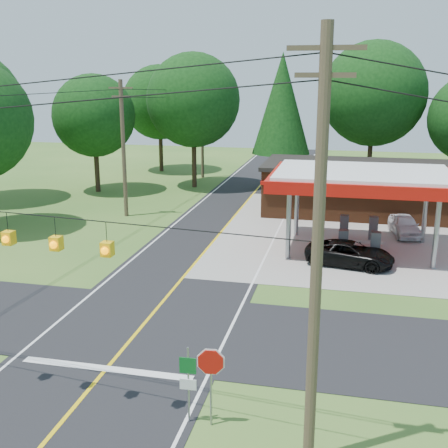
% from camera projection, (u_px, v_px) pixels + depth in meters
% --- Properties ---
extents(ground, '(120.00, 120.00, 0.00)m').
position_uv_depth(ground, '(142.00, 327.00, 23.68)').
color(ground, '#345F21').
rests_on(ground, ground).
extents(main_highway, '(8.00, 120.00, 0.02)m').
position_uv_depth(main_highway, '(142.00, 327.00, 23.67)').
color(main_highway, black).
rests_on(main_highway, ground).
extents(cross_road, '(70.00, 7.00, 0.02)m').
position_uv_depth(cross_road, '(142.00, 327.00, 23.67)').
color(cross_road, black).
rests_on(cross_road, ground).
extents(lane_center_yellow, '(0.15, 110.00, 0.00)m').
position_uv_depth(lane_center_yellow, '(142.00, 326.00, 23.67)').
color(lane_center_yellow, yellow).
rests_on(lane_center_yellow, main_highway).
extents(gas_canopy, '(10.60, 7.40, 4.88)m').
position_uv_depth(gas_canopy, '(362.00, 181.00, 32.94)').
color(gas_canopy, gray).
rests_on(gas_canopy, ground).
extents(convenience_store, '(16.40, 7.55, 3.80)m').
position_uv_depth(convenience_store, '(372.00, 188.00, 42.75)').
color(convenience_store, '#582F19').
rests_on(convenience_store, ground).
extents(utility_pole_near_right, '(1.80, 0.30, 11.50)m').
position_uv_depth(utility_pole_near_right, '(317.00, 255.00, 13.96)').
color(utility_pole_near_right, '#473828').
rests_on(utility_pole_near_right, ground).
extents(utility_pole_far_left, '(1.80, 0.30, 10.00)m').
position_uv_depth(utility_pole_far_left, '(123.00, 147.00, 40.99)').
color(utility_pole_far_left, '#473828').
rests_on(utility_pole_far_left, ground).
extents(utility_pole_north, '(0.30, 0.30, 9.50)m').
position_uv_depth(utility_pole_north, '(202.00, 131.00, 56.83)').
color(utility_pole_north, '#473828').
rests_on(utility_pole_north, ground).
extents(overhead_beacons, '(17.04, 2.04, 1.03)m').
position_uv_depth(overhead_beacons, '(30.00, 217.00, 16.63)').
color(overhead_beacons, black).
rests_on(overhead_beacons, ground).
extents(treeline_backdrop, '(70.27, 51.59, 13.30)m').
position_uv_depth(treeline_backdrop, '(256.00, 112.00, 44.21)').
color(treeline_backdrop, '#332316').
rests_on(treeline_backdrop, ground).
extents(suv_car, '(5.63, 5.63, 1.35)m').
position_uv_depth(suv_car, '(350.00, 254.00, 31.15)').
color(suv_car, black).
rests_on(suv_car, ground).
extents(sedan_car, '(4.54, 4.54, 1.35)m').
position_uv_depth(sedan_car, '(405.00, 225.00, 37.01)').
color(sedan_car, white).
rests_on(sedan_car, ground).
extents(octagonal_stop_sign, '(0.88, 0.16, 2.57)m').
position_uv_depth(octagonal_stop_sign, '(211.00, 368.00, 16.56)').
color(octagonal_stop_sign, gray).
rests_on(octagonal_stop_sign, ground).
extents(route_sign_post, '(0.51, 0.09, 2.51)m').
position_uv_depth(route_sign_post, '(188.00, 378.00, 16.81)').
color(route_sign_post, gray).
rests_on(route_sign_post, ground).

